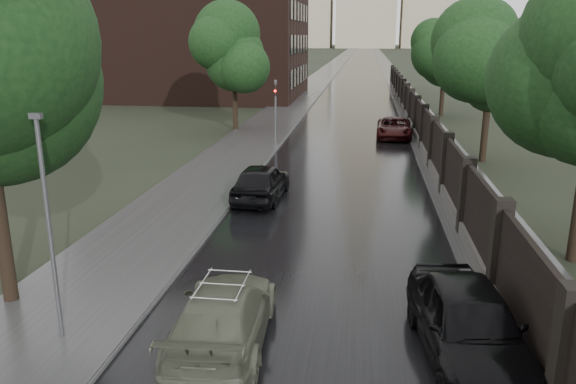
{
  "coord_description": "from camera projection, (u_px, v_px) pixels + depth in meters",
  "views": [
    {
      "loc": [
        1.09,
        -8.87,
        6.6
      ],
      "look_at": [
        -1.37,
        9.15,
        1.5
      ],
      "focal_mm": 35.0,
      "sensor_mm": 36.0,
      "label": 1
    }
  ],
  "objects": [
    {
      "name": "road",
      "position": [
        364.0,
        55.0,
        191.64
      ],
      "size": [
        8.0,
        420.0,
        0.02
      ],
      "primitive_type": "cube",
      "color": "black",
      "rests_on": "ground"
    },
    {
      "name": "sidewalk_left",
      "position": [
        346.0,
        55.0,
        192.4
      ],
      "size": [
        4.0,
        420.0,
        0.16
      ],
      "primitive_type": "cube",
      "color": "#2D2D2D",
      "rests_on": "ground"
    },
    {
      "name": "verge_right",
      "position": [
        380.0,
        55.0,
        190.91
      ],
      "size": [
        3.0,
        420.0,
        0.08
      ],
      "primitive_type": "cube",
      "color": "#2D2D2D",
      "rests_on": "ground"
    },
    {
      "name": "fence_right",
      "position": [
        414.0,
        116.0,
        40.05
      ],
      "size": [
        0.45,
        75.72,
        2.7
      ],
      "color": "#383533",
      "rests_on": "ground"
    },
    {
      "name": "tree_left_far",
      "position": [
        234.0,
        55.0,
        38.63
      ],
      "size": [
        4.25,
        4.25,
        7.39
      ],
      "color": "black",
      "rests_on": "ground"
    },
    {
      "name": "tree_right_b",
      "position": [
        491.0,
        68.0,
        29.06
      ],
      "size": [
        4.08,
        4.08,
        7.01
      ],
      "color": "black",
      "rests_on": "ground"
    },
    {
      "name": "tree_right_c",
      "position": [
        445.0,
        56.0,
        46.23
      ],
      "size": [
        4.08,
        4.08,
        7.01
      ],
      "color": "black",
      "rests_on": "ground"
    },
    {
      "name": "lamp_post",
      "position": [
        49.0,
        229.0,
        11.8
      ],
      "size": [
        0.25,
        0.12,
        5.11
      ],
      "color": "#59595E",
      "rests_on": "ground"
    },
    {
      "name": "traffic_light",
      "position": [
        276.0,
        107.0,
        34.14
      ],
      "size": [
        0.16,
        0.32,
        4.0
      ],
      "color": "#59595E",
      "rests_on": "ground"
    },
    {
      "name": "brick_building",
      "position": [
        188.0,
        2.0,
        59.64
      ],
      "size": [
        24.0,
        18.0,
        20.0
      ],
      "primitive_type": "cube",
      "color": "black",
      "rests_on": "ground"
    },
    {
      "name": "volga_sedan",
      "position": [
        223.0,
        316.0,
        12.21
      ],
      "size": [
        2.22,
        4.94,
        1.4
      ],
      "primitive_type": "imported",
      "rotation": [
        0.0,
        0.0,
        3.2
      ],
      "color": "#525544",
      "rests_on": "ground"
    },
    {
      "name": "hatchback_left",
      "position": [
        261.0,
        182.0,
        23.14
      ],
      "size": [
        2.0,
        4.59,
        1.54
      ],
      "primitive_type": "imported",
      "rotation": [
        0.0,
        0.0,
        3.1
      ],
      "color": "black",
      "rests_on": "ground"
    },
    {
      "name": "car_right_near",
      "position": [
        469.0,
        323.0,
        11.64
      ],
      "size": [
        2.51,
        5.05,
        1.65
      ],
      "primitive_type": "imported",
      "rotation": [
        0.0,
        0.0,
        0.12
      ],
      "color": "black",
      "rests_on": "ground"
    },
    {
      "name": "car_right_far",
      "position": [
        394.0,
        128.0,
        37.18
      ],
      "size": [
        2.39,
        4.91,
        1.35
      ],
      "primitive_type": "imported",
      "rotation": [
        0.0,
        0.0,
        -0.03
      ],
      "color": "black",
      "rests_on": "ground"
    }
  ]
}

